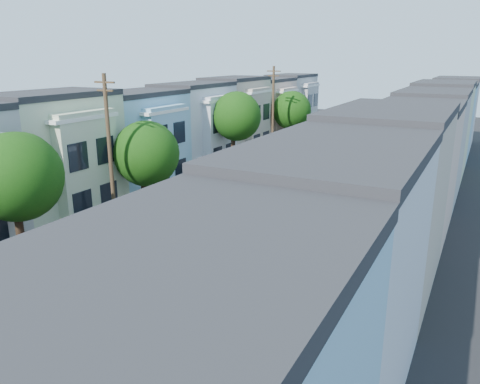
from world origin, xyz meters
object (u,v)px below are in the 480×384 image
at_px(tree_c, 145,154).
at_px(fedex_truck, 267,198).
at_px(tree_d, 236,116).
at_px(parked_left_c, 97,238).
at_px(tree_far_r, 396,128).
at_px(utility_pole_far, 273,112).
at_px(tree_b, 16,177).
at_px(tree_e, 291,111).
at_px(parked_right_b, 249,263).
at_px(lead_sedan, 324,178).
at_px(parked_right_c, 342,184).
at_px(parked_left_b, 24,268).
at_px(utility_pole_near, 110,153).
at_px(parked_right_a, 158,337).
at_px(parked_left_d, 221,180).
at_px(parked_right_d, 371,161).

height_order(tree_c, fedex_truck, tree_c).
xyz_separation_m(tree_d, parked_left_c, (1.40, -20.35, -4.97)).
bearing_deg(tree_far_r, utility_pole_far, -174.00).
bearing_deg(tree_c, tree_b, -90.00).
xyz_separation_m(tree_d, tree_e, (0.00, 14.25, -0.83)).
xyz_separation_m(tree_far_r, parked_right_b, (-1.99, -29.61, -3.39)).
height_order(tree_b, lead_sedan, tree_b).
bearing_deg(parked_right_c, tree_c, -137.58).
bearing_deg(parked_left_b, fedex_truck, 65.64).
xyz_separation_m(utility_pole_near, parked_left_c, (1.40, -3.15, -4.51)).
relative_size(parked_left_c, parked_right_a, 0.76).
xyz_separation_m(tree_c, lead_sedan, (9.00, 13.77, -3.81)).
height_order(parked_left_d, parked_right_d, parked_right_d).
relative_size(fedex_truck, parked_left_d, 1.55).
relative_size(tree_far_r, parked_right_d, 1.15).
bearing_deg(parked_right_c, fedex_truck, -108.52).
distance_m(tree_far_r, parked_right_c, 12.69).
height_order(utility_pole_far, parked_left_c, utility_pole_far).
distance_m(tree_d, tree_e, 14.27).
xyz_separation_m(utility_pole_near, parked_left_d, (1.40, 11.78, -4.43)).
distance_m(tree_far_r, parked_left_c, 32.91).
height_order(parked_left_d, parked_right_b, parked_left_d).
bearing_deg(parked_left_c, tree_c, 101.66).
distance_m(tree_c, parked_left_d, 9.16).
bearing_deg(utility_pole_near, parked_right_a, -41.62).
height_order(tree_c, lead_sedan, tree_c).
bearing_deg(tree_b, parked_left_d, 85.72).
xyz_separation_m(tree_d, parked_right_a, (11.20, -27.16, -4.85)).
bearing_deg(utility_pole_near, utility_pole_far, 90.00).
height_order(tree_far_r, fedex_truck, tree_far_r).
bearing_deg(parked_right_b, lead_sedan, 93.01).
bearing_deg(tree_d, fedex_truck, -53.18).
relative_size(tree_d, parked_right_a, 1.56).
xyz_separation_m(tree_e, utility_pole_far, (0.00, -5.46, 0.36)).
bearing_deg(parked_right_b, fedex_truck, 104.38).
bearing_deg(parked_left_b, tree_far_r, 75.07).
height_order(tree_b, fedex_truck, tree_b).
xyz_separation_m(parked_left_b, parked_right_d, (9.80, 34.20, -0.02)).
height_order(parked_left_b, parked_right_a, parked_right_a).
bearing_deg(parked_right_a, tree_b, 164.59).
xyz_separation_m(lead_sedan, parked_right_a, (2.20, -27.26, 0.13)).
height_order(parked_left_b, parked_left_c, parked_left_b).
distance_m(fedex_truck, parked_right_a, 15.79).
bearing_deg(utility_pole_far, utility_pole_near, -90.00).
bearing_deg(parked_right_c, lead_sedan, 133.74).
bearing_deg(parked_right_a, tree_c, 129.24).
relative_size(tree_far_r, parked_right_a, 1.11).
bearing_deg(lead_sedan, parked_left_b, -106.26).
bearing_deg(parked_left_b, parked_left_c, 93.39).
xyz_separation_m(tree_c, tree_d, (-0.00, 13.67, 1.17)).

